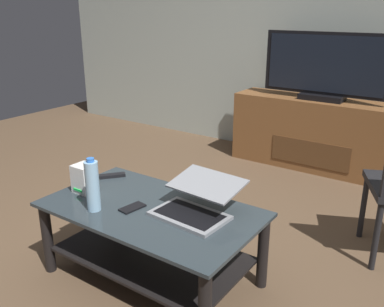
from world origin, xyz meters
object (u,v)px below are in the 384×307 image
at_px(water_bottle_near, 93,186).
at_px(router_box, 84,178).
at_px(laptop, 197,202).
at_px(media_cabinet, 319,134).
at_px(tv_remote, 112,176).
at_px(coffee_table, 152,230).
at_px(television, 325,68).
at_px(cell_phone, 132,208).

bearing_deg(water_bottle_near, router_box, 148.69).
bearing_deg(laptop, media_cabinet, 92.00).
xyz_separation_m(router_box, tv_remote, (-0.03, 0.25, -0.07)).
distance_m(media_cabinet, laptop, 2.16).
bearing_deg(router_box, media_cabinet, 75.12).
height_order(coffee_table, television, television).
bearing_deg(coffee_table, television, 85.83).
relative_size(media_cabinet, router_box, 9.78).
relative_size(router_box, cell_phone, 1.18).
xyz_separation_m(media_cabinet, tv_remote, (-0.64, -2.05, 0.12)).
bearing_deg(media_cabinet, cell_phone, -95.84).
distance_m(coffee_table, tv_remote, 0.54).
bearing_deg(media_cabinet, television, -90.00).
relative_size(laptop, tv_remote, 2.59).
bearing_deg(tv_remote, coffee_table, 16.94).
bearing_deg(router_box, tv_remote, 96.61).
relative_size(television, cell_phone, 7.97).
xyz_separation_m(media_cabinet, router_box, (-0.61, -2.30, 0.19)).
height_order(router_box, tv_remote, router_box).
xyz_separation_m(coffee_table, router_box, (-0.45, -0.06, 0.22)).
height_order(media_cabinet, tv_remote, media_cabinet).
relative_size(coffee_table, television, 1.05).
height_order(coffee_table, router_box, router_box).
bearing_deg(water_bottle_near, coffee_table, 39.12).
relative_size(media_cabinet, tv_remote, 10.08).
height_order(media_cabinet, water_bottle_near, water_bottle_near).
distance_m(coffee_table, router_box, 0.50).
xyz_separation_m(television, cell_phone, (-0.24, -2.29, -0.50)).
bearing_deg(water_bottle_near, media_cabinet, 80.82).
distance_m(water_bottle_near, tv_remote, 0.47).
relative_size(laptop, cell_phone, 2.96).
distance_m(coffee_table, cell_phone, 0.17).
distance_m(coffee_table, television, 2.32).
distance_m(television, router_box, 2.40).
height_order(router_box, cell_phone, router_box).
bearing_deg(television, coffee_table, -94.17).
relative_size(coffee_table, router_box, 7.10).
bearing_deg(laptop, coffee_table, -159.01).
bearing_deg(tv_remote, television, 111.44).
xyz_separation_m(television, water_bottle_near, (-0.39, -2.41, -0.37)).
height_order(television, router_box, television).
bearing_deg(water_bottle_near, laptop, 30.78).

